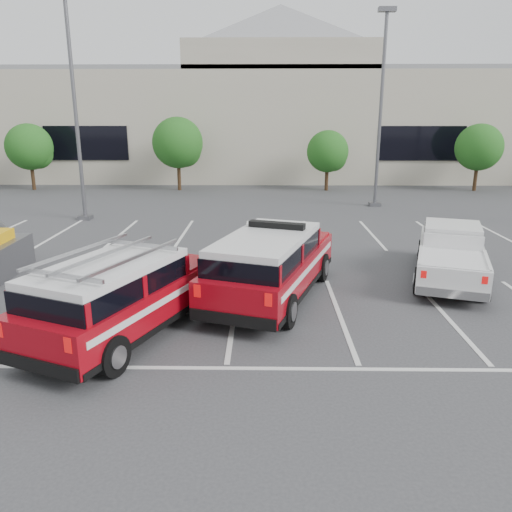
{
  "coord_description": "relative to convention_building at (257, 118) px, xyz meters",
  "views": [
    {
      "loc": [
        0.74,
        -11.92,
        4.94
      ],
      "look_at": [
        0.53,
        1.8,
        1.05
      ],
      "focal_mm": 35.0,
      "sensor_mm": 36.0,
      "label": 1
    }
  ],
  "objects": [
    {
      "name": "light_pole_left",
      "position": [
        -8.18,
        -19.86,
        0.47
      ],
      "size": [
        0.9,
        0.6,
        10.24
      ],
      "color": "#59595E",
      "rests_on": "ground"
    },
    {
      "name": "white_pickup",
      "position": [
        6.36,
        -28.84,
        -4.06
      ],
      "size": [
        3.46,
        5.68,
        1.65
      ],
      "rotation": [
        0.0,
        0.0,
        -0.32
      ],
      "color": "silver",
      "rests_on": "ground"
    },
    {
      "name": "stall_markings",
      "position": [
        -0.18,
        -27.36,
        -4.71
      ],
      "size": [
        23.0,
        15.0,
        0.01
      ],
      "primitive_type": "cube",
      "color": "silver",
      "rests_on": "ground"
    },
    {
      "name": "ground",
      "position": [
        -0.18,
        -31.86,
        -4.72
      ],
      "size": [
        120.0,
        120.0,
        0.0
      ],
      "primitive_type": "plane",
      "color": "#38383A",
      "rests_on": "ground"
    },
    {
      "name": "fire_chief_suv",
      "position": [
        0.77,
        -30.67,
        -3.87
      ],
      "size": [
        3.92,
        6.26,
        2.07
      ],
      "rotation": [
        0.0,
        0.0,
        -0.33
      ],
      "color": "maroon",
      "rests_on": "ground"
    },
    {
      "name": "light_pole_mid",
      "position": [
        6.82,
        -15.86,
        0.47
      ],
      "size": [
        0.9,
        0.6,
        10.24
      ],
      "color": "#59595E",
      "rests_on": "ground"
    },
    {
      "name": "tree_mid_left",
      "position": [
        -5.09,
        -9.82,
        -1.68
      ],
      "size": [
        3.37,
        3.37,
        4.85
      ],
      "color": "#3F2B19",
      "rests_on": "ground"
    },
    {
      "name": "ladder_suv",
      "position": [
        -2.66,
        -33.17,
        -3.88
      ],
      "size": [
        3.97,
        5.73,
        2.1
      ],
      "rotation": [
        0.0,
        0.0,
        -0.39
      ],
      "color": "maroon",
      "rests_on": "ground"
    },
    {
      "name": "tree_left",
      "position": [
        -15.09,
        -9.82,
        -1.95
      ],
      "size": [
        3.07,
        3.07,
        4.42
      ],
      "color": "#3F2B19",
      "rests_on": "ground"
    },
    {
      "name": "convention_building",
      "position": [
        0.0,
        0.0,
        0.0
      ],
      "size": [
        60.0,
        16.99,
        13.2
      ],
      "color": "#BFB4A1",
      "rests_on": "ground"
    },
    {
      "name": "tree_right",
      "position": [
        14.91,
        -9.82,
        -1.95
      ],
      "size": [
        3.07,
        3.07,
        4.42
      ],
      "color": "#3F2B19",
      "rests_on": "ground"
    },
    {
      "name": "tree_mid_right",
      "position": [
        4.91,
        -9.82,
        -2.22
      ],
      "size": [
        2.77,
        2.77,
        3.99
      ],
      "color": "#3F2B19",
      "rests_on": "ground"
    }
  ]
}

